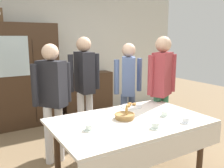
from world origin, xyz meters
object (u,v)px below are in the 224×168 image
wall_cabinet (10,77)px  person_near_right_end (162,82)px  dining_table (132,128)px  tea_cup_far_right (186,120)px  person_by_cabinet (84,80)px  tea_cup_center (165,114)px  spoon_mid_right (121,129)px  bookshelf_low (87,93)px  spoon_far_right (93,118)px  person_behind_table_right (128,83)px  tea_cup_front_edge (89,128)px  bread_basket (125,116)px  pastry_plate (131,106)px  book_stack (87,71)px  tea_cup_near_right (155,126)px  spoon_center (191,116)px  person_beside_shelf (52,93)px

wall_cabinet → person_near_right_end: wall_cabinet is taller
dining_table → tea_cup_far_right: size_ratio=13.52×
person_near_right_end → person_by_cabinet: bearing=139.3°
person_near_right_end → tea_cup_center: bearing=-129.1°
tea_cup_far_right → spoon_mid_right: bearing=164.2°
bookshelf_low → spoon_far_right: bookshelf_low is taller
person_behind_table_right → wall_cabinet: bearing=133.6°
tea_cup_front_edge → bread_basket: bearing=11.6°
wall_cabinet → bookshelf_low: 1.67m
spoon_mid_right → person_near_right_end: bearing=30.0°
tea_cup_front_edge → tea_cup_center: (0.97, -0.07, 0.00)m
tea_cup_center → person_behind_table_right: bearing=79.2°
dining_table → wall_cabinet: size_ratio=0.90×
dining_table → person_near_right_end: person_near_right_end is taller
pastry_plate → spoon_far_right: bearing=-167.7°
bookshelf_low → book_stack: 0.51m
bread_basket → person_behind_table_right: bearing=53.3°
spoon_far_right → dining_table: bearing=-42.0°
tea_cup_front_edge → tea_cup_center: size_ratio=1.00×
dining_table → pastry_plate: bearing=55.4°
book_stack → tea_cup_front_edge: book_stack is taller
tea_cup_near_right → person_near_right_end: (0.82, 0.82, 0.25)m
wall_cabinet → person_by_cabinet: (0.90, -1.32, 0.07)m
tea_cup_near_right → tea_cup_far_right: same height
tea_cup_near_right → spoon_center: size_ratio=1.09×
spoon_mid_right → person_by_cabinet: size_ratio=0.07×
tea_cup_front_edge → person_behind_table_right: size_ratio=0.08×
bookshelf_low → person_by_cabinet: 1.64m
spoon_far_right → person_by_cabinet: size_ratio=0.07×
person_beside_shelf → bread_basket: bearing=-54.6°
tea_cup_far_right → spoon_center: tea_cup_far_right is taller
dining_table → tea_cup_front_edge: 0.55m
person_by_cabinet → person_beside_shelf: person_by_cabinet is taller
dining_table → spoon_center: (0.68, -0.25, 0.10)m
tea_cup_front_edge → person_near_right_end: bearing=19.5°
dining_table → person_by_cabinet: person_by_cabinet is taller
person_behind_table_right → pastry_plate: bearing=-120.9°
book_stack → person_by_cabinet: size_ratio=0.13×
tea_cup_far_right → spoon_far_right: tea_cup_far_right is taller
tea_cup_near_right → person_beside_shelf: bearing=119.2°
spoon_far_right → tea_cup_center: bearing=-26.4°
book_stack → tea_cup_center: (-0.26, -2.72, -0.18)m
tea_cup_front_edge → wall_cabinet: bearing=97.9°
book_stack → person_beside_shelf: bearing=-127.3°
dining_table → tea_cup_center: bearing=-10.0°
wall_cabinet → pastry_plate: 2.47m
pastry_plate → person_by_cabinet: (-0.31, 0.82, 0.26)m
person_by_cabinet → bread_basket: bearing=-91.6°
wall_cabinet → pastry_plate: wall_cabinet is taller
tea_cup_near_right → person_by_cabinet: 1.61m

